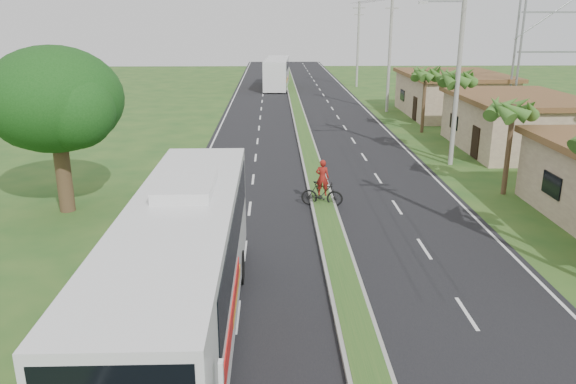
{
  "coord_description": "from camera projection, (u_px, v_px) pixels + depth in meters",
  "views": [
    {
      "loc": [
        -2.38,
        -15.07,
        8.68
      ],
      "look_at": [
        -1.77,
        6.88,
        1.8
      ],
      "focal_mm": 35.0,
      "sensor_mm": 36.0,
      "label": 1
    }
  ],
  "objects": [
    {
      "name": "lane_edge_right",
      "position": [
        413.0,
        157.0,
        36.28
      ],
      "size": [
        0.12,
        160.0,
        0.01
      ],
      "primitive_type": "cube",
      "color": "silver",
      "rests_on": "ground"
    },
    {
      "name": "utility_pole_d",
      "position": [
        358.0,
        43.0,
        70.96
      ],
      "size": [
        1.6,
        0.28,
        10.5
      ],
      "color": "gray",
      "rests_on": "ground"
    },
    {
      "name": "motorcyclist",
      "position": [
        322.0,
        190.0,
        26.65
      ],
      "size": [
        2.06,
        0.92,
        2.28
      ],
      "rotation": [
        0.0,
        0.0,
        -0.19
      ],
      "color": "black",
      "rests_on": "ground"
    },
    {
      "name": "ground",
      "position": [
        352.0,
        316.0,
        17.03
      ],
      "size": [
        180.0,
        180.0,
        0.0
      ],
      "primitive_type": "plane",
      "color": "#24501D",
      "rests_on": "ground"
    },
    {
      "name": "shop_mid",
      "position": [
        515.0,
        122.0,
        37.83
      ],
      "size": [
        7.6,
        10.6,
        3.67
      ],
      "color": "#9D816A",
      "rests_on": "ground"
    },
    {
      "name": "shop_far",
      "position": [
        452.0,
        94.0,
        51.16
      ],
      "size": [
        8.6,
        11.6,
        3.82
      ],
      "color": "#9D816A",
      "rests_on": "ground"
    },
    {
      "name": "palm_verge_d",
      "position": [
        426.0,
        73.0,
        42.62
      ],
      "size": [
        2.4,
        2.4,
        5.25
      ],
      "color": "#473321",
      "rests_on": "ground"
    },
    {
      "name": "utility_pole_b",
      "position": [
        459.0,
        60.0,
        32.55
      ],
      "size": [
        3.2,
        0.28,
        12.0
      ],
      "color": "gray",
      "rests_on": "ground"
    },
    {
      "name": "coach_bus_far",
      "position": [
        277.0,
        71.0,
        70.92
      ],
      "size": [
        3.43,
        12.6,
        3.63
      ],
      "rotation": [
        0.0,
        0.0,
        -0.06
      ],
      "color": "white",
      "rests_on": "ground"
    },
    {
      "name": "lane_edge_left",
      "position": [
        206.0,
        158.0,
        35.93
      ],
      "size": [
        0.12,
        160.0,
        0.01
      ],
      "primitive_type": "cube",
      "color": "silver",
      "rests_on": "ground"
    },
    {
      "name": "palm_verge_c",
      "position": [
        457.0,
        78.0,
        33.85
      ],
      "size": [
        2.4,
        2.4,
        5.85
      ],
      "color": "#473321",
      "rests_on": "ground"
    },
    {
      "name": "median_strip",
      "position": [
        310.0,
        156.0,
        36.08
      ],
      "size": [
        1.2,
        160.0,
        0.18
      ],
      "color": "gray",
      "rests_on": "ground"
    },
    {
      "name": "coach_bus_main",
      "position": [
        183.0,
        262.0,
        15.07
      ],
      "size": [
        2.88,
        13.32,
        4.3
      ],
      "rotation": [
        0.0,
        0.0,
        0.0
      ],
      "color": "silver",
      "rests_on": "ground"
    },
    {
      "name": "palm_verge_b",
      "position": [
        513.0,
        109.0,
        27.42
      ],
      "size": [
        2.4,
        2.4,
        5.05
      ],
      "color": "#473321",
      "rests_on": "ground"
    },
    {
      "name": "road_asphalt",
      "position": [
        310.0,
        157.0,
        36.1
      ],
      "size": [
        14.0,
        160.0,
        0.02
      ],
      "primitive_type": "cube",
      "color": "black",
      "rests_on": "ground"
    },
    {
      "name": "shade_tree",
      "position": [
        52.0,
        103.0,
        24.76
      ],
      "size": [
        6.3,
        6.0,
        7.54
      ],
      "color": "#473321",
      "rests_on": "ground"
    },
    {
      "name": "utility_pole_c",
      "position": [
        390.0,
        51.0,
        51.8
      ],
      "size": [
        1.6,
        0.28,
        11.0
      ],
      "color": "gray",
      "rests_on": "ground"
    }
  ]
}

